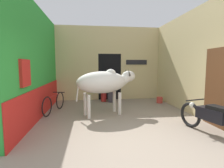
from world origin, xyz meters
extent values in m
plane|color=gray|center=(0.00, 0.00, 0.00)|extent=(30.00, 30.00, 0.00)
cube|color=green|center=(-2.55, 2.55, 1.74)|extent=(0.18, 5.10, 3.47)
cube|color=red|center=(-2.45, 2.55, 0.49)|extent=(0.03, 5.10, 0.97)
cube|color=red|center=(-2.43, 1.12, 1.46)|extent=(0.08, 0.56, 0.64)
cube|color=#D1BC84|center=(0.00, 5.19, 2.83)|extent=(4.91, 0.18, 1.28)
cube|color=#D1BC84|center=(-1.47, 5.19, 1.10)|extent=(1.97, 0.18, 2.19)
cube|color=#D1BC84|center=(1.53, 5.19, 1.10)|extent=(1.85, 0.18, 2.19)
cube|color=black|center=(0.06, 5.55, 1.10)|extent=(1.09, 0.90, 2.19)
cube|color=black|center=(1.37, 5.08, 1.80)|extent=(1.03, 0.03, 0.22)
cube|color=#D1BC84|center=(2.55, 2.55, 1.74)|extent=(0.18, 5.10, 3.47)
cube|color=brown|center=(2.44, 0.92, 1.05)|extent=(0.05, 1.00, 2.10)
ellipsoid|color=silver|center=(-0.50, 2.45, 1.09)|extent=(1.88, 1.24, 0.72)
ellipsoid|color=silver|center=(-0.21, 2.54, 1.39)|extent=(0.42, 0.39, 0.27)
cylinder|color=silver|center=(0.26, 2.69, 1.15)|extent=(0.56, 0.47, 0.48)
ellipsoid|color=silver|center=(0.44, 2.74, 1.26)|extent=(0.59, 0.46, 0.38)
cylinder|color=silver|center=(-1.28, 2.21, 0.86)|extent=(0.14, 0.08, 0.67)
cylinder|color=silver|center=(-0.05, 2.81, 0.37)|extent=(0.11, 0.11, 0.74)
cylinder|color=silver|center=(0.07, 2.41, 0.37)|extent=(0.11, 0.11, 0.74)
cylinder|color=silver|center=(-1.07, 2.49, 0.37)|extent=(0.11, 0.11, 0.74)
cylinder|color=silver|center=(-0.95, 2.09, 0.37)|extent=(0.11, 0.11, 0.74)
cone|color=#473D33|center=(0.35, 2.86, 1.40)|extent=(0.12, 0.19, 0.27)
cone|color=#473D33|center=(0.43, 2.60, 1.40)|extent=(0.12, 0.19, 0.27)
torus|color=black|center=(1.72, 0.98, 0.33)|extent=(0.23, 0.67, 0.67)
cube|color=black|center=(1.87, 0.36, 0.51)|extent=(0.44, 0.75, 0.28)
cube|color=black|center=(1.92, 0.17, 0.69)|extent=(0.38, 0.61, 0.09)
cylinder|color=black|center=(1.76, 0.85, 0.76)|extent=(0.57, 0.17, 0.03)
sphere|color=silver|center=(1.74, 0.93, 0.61)|extent=(0.15, 0.15, 0.15)
torus|color=black|center=(-2.28, 2.48, 0.32)|extent=(0.19, 0.64, 0.65)
torus|color=black|center=(-2.03, 3.48, 0.32)|extent=(0.19, 0.64, 0.65)
cylinder|color=red|center=(-2.16, 2.98, 0.59)|extent=(0.23, 0.83, 0.03)
cylinder|color=black|center=(-2.05, 3.39, 0.65)|extent=(0.43, 0.14, 0.03)
cube|color=#3D3842|center=(0.04, 4.41, 0.22)|extent=(0.31, 0.14, 0.43)
cube|color=#3D3842|center=(0.04, 4.50, 0.48)|extent=(0.31, 0.32, 0.11)
cube|color=navy|center=(0.04, 4.57, 0.76)|extent=(0.44, 0.20, 0.55)
sphere|color=tan|center=(0.04, 4.57, 1.13)|extent=(0.20, 0.20, 0.20)
cylinder|color=red|center=(-0.28, 4.64, 0.20)|extent=(0.25, 0.25, 0.40)
cylinder|color=red|center=(-0.28, 4.64, 0.41)|extent=(0.35, 0.35, 0.04)
cylinder|color=#C63D33|center=(2.13, 4.00, 0.13)|extent=(0.26, 0.26, 0.26)
camera|label=1|loc=(-0.92, -3.23, 1.63)|focal=28.00mm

